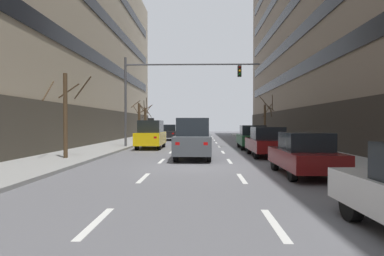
{
  "coord_description": "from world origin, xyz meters",
  "views": [
    {
      "loc": [
        0.33,
        -14.06,
        1.89
      ],
      "look_at": [
        -0.83,
        23.25,
        1.33
      ],
      "focal_mm": 30.36,
      "sensor_mm": 36.0,
      "label": 1
    }
  ],
  "objects_px": {
    "taxi_driving_0": "(151,135)",
    "street_tree_3": "(145,121)",
    "car_parked_2": "(267,142)",
    "car_parked_3": "(252,137)",
    "street_tree_1": "(139,120)",
    "car_parked_1": "(304,154)",
    "car_driving_1": "(195,139)",
    "street_tree_0": "(66,112)",
    "street_tree_2": "(266,119)",
    "car_driving_2": "(169,132)",
    "traffic_signal_0": "(166,84)",
    "car_driving_3": "(193,139)"
  },
  "relations": [
    {
      "from": "taxi_driving_0",
      "to": "street_tree_3",
      "type": "bearing_deg",
      "value": 101.5
    },
    {
      "from": "car_parked_2",
      "to": "car_parked_3",
      "type": "distance_m",
      "value": 5.34
    },
    {
      "from": "car_parked_3",
      "to": "street_tree_1",
      "type": "bearing_deg",
      "value": 132.63
    },
    {
      "from": "car_parked_1",
      "to": "street_tree_3",
      "type": "relative_size",
      "value": 0.98
    },
    {
      "from": "car_driving_1",
      "to": "street_tree_0",
      "type": "height_order",
      "value": "street_tree_0"
    },
    {
      "from": "street_tree_2",
      "to": "street_tree_3",
      "type": "relative_size",
      "value": 1.06
    },
    {
      "from": "street_tree_2",
      "to": "street_tree_3",
      "type": "xyz_separation_m",
      "value": [
        -13.16,
        6.84,
        -0.16
      ]
    },
    {
      "from": "car_driving_2",
      "to": "street_tree_1",
      "type": "bearing_deg",
      "value": -164.96
    },
    {
      "from": "car_driving_2",
      "to": "street_tree_0",
      "type": "xyz_separation_m",
      "value": [
        -3.16,
        -19.91,
        1.58
      ]
    },
    {
      "from": "street_tree_3",
      "to": "car_driving_2",
      "type": "bearing_deg",
      "value": -43.88
    },
    {
      "from": "car_driving_2",
      "to": "car_parked_3",
      "type": "height_order",
      "value": "car_parked_3"
    },
    {
      "from": "car_parked_2",
      "to": "taxi_driving_0",
      "type": "bearing_deg",
      "value": 143.7
    },
    {
      "from": "car_parked_3",
      "to": "street_tree_0",
      "type": "distance_m",
      "value": 13.13
    },
    {
      "from": "street_tree_1",
      "to": "street_tree_2",
      "type": "bearing_deg",
      "value": -12.71
    },
    {
      "from": "car_driving_2",
      "to": "street_tree_0",
      "type": "bearing_deg",
      "value": -99.02
    },
    {
      "from": "street_tree_0",
      "to": "car_driving_1",
      "type": "bearing_deg",
      "value": 46.76
    },
    {
      "from": "taxi_driving_0",
      "to": "car_parked_2",
      "type": "relative_size",
      "value": 0.97
    },
    {
      "from": "car_parked_2",
      "to": "street_tree_2",
      "type": "height_order",
      "value": "street_tree_2"
    },
    {
      "from": "street_tree_3",
      "to": "traffic_signal_0",
      "type": "bearing_deg",
      "value": -74.15
    },
    {
      "from": "street_tree_0",
      "to": "street_tree_2",
      "type": "height_order",
      "value": "street_tree_2"
    },
    {
      "from": "taxi_driving_0",
      "to": "car_parked_2",
      "type": "height_order",
      "value": "taxi_driving_0"
    },
    {
      "from": "taxi_driving_0",
      "to": "street_tree_0",
      "type": "bearing_deg",
      "value": -111.68
    },
    {
      "from": "car_driving_3",
      "to": "car_parked_3",
      "type": "height_order",
      "value": "car_driving_3"
    },
    {
      "from": "taxi_driving_0",
      "to": "car_parked_1",
      "type": "bearing_deg",
      "value": -58.48
    },
    {
      "from": "car_driving_1",
      "to": "car_parked_2",
      "type": "distance_m",
      "value": 6.13
    },
    {
      "from": "car_driving_2",
      "to": "street_tree_2",
      "type": "xyz_separation_m",
      "value": [
        10.01,
        -3.8,
        1.41
      ]
    },
    {
      "from": "car_driving_3",
      "to": "street_tree_2",
      "type": "height_order",
      "value": "street_tree_2"
    },
    {
      "from": "car_parked_3",
      "to": "traffic_signal_0",
      "type": "xyz_separation_m",
      "value": [
        -6.36,
        0.56,
        3.95
      ]
    },
    {
      "from": "street_tree_3",
      "to": "car_parked_1",
      "type": "bearing_deg",
      "value": -68.9
    },
    {
      "from": "street_tree_2",
      "to": "street_tree_1",
      "type": "bearing_deg",
      "value": 167.29
    },
    {
      "from": "car_parked_2",
      "to": "street_tree_1",
      "type": "bearing_deg",
      "value": 122.11
    },
    {
      "from": "street_tree_0",
      "to": "street_tree_2",
      "type": "bearing_deg",
      "value": 50.73
    },
    {
      "from": "taxi_driving_0",
      "to": "street_tree_3",
      "type": "distance_m",
      "value": 15.51
    },
    {
      "from": "street_tree_0",
      "to": "street_tree_2",
      "type": "xyz_separation_m",
      "value": [
        13.17,
        16.11,
        -0.17
      ]
    },
    {
      "from": "car_driving_3",
      "to": "traffic_signal_0",
      "type": "xyz_separation_m",
      "value": [
        -2.23,
        7.28,
        3.74
      ]
    },
    {
      "from": "taxi_driving_0",
      "to": "car_driving_2",
      "type": "xyz_separation_m",
      "value": [
        0.07,
        12.13,
        -0.19
      ]
    },
    {
      "from": "car_driving_2",
      "to": "car_parked_1",
      "type": "xyz_separation_m",
      "value": [
        7.39,
        -24.29,
        -0.09
      ]
    },
    {
      "from": "car_parked_3",
      "to": "street_tree_0",
      "type": "bearing_deg",
      "value": -144.09
    },
    {
      "from": "car_driving_1",
      "to": "traffic_signal_0",
      "type": "height_order",
      "value": "traffic_signal_0"
    },
    {
      "from": "car_driving_3",
      "to": "street_tree_3",
      "type": "xyz_separation_m",
      "value": [
        -6.42,
        22.02,
        1.04
      ]
    },
    {
      "from": "car_driving_3",
      "to": "car_parked_1",
      "type": "distance_m",
      "value": 6.73
    },
    {
      "from": "car_parked_1",
      "to": "car_driving_3",
      "type": "bearing_deg",
      "value": 127.89
    },
    {
      "from": "taxi_driving_0",
      "to": "street_tree_1",
      "type": "xyz_separation_m",
      "value": [
        -3.06,
        11.29,
        1.22
      ]
    },
    {
      "from": "car_driving_3",
      "to": "car_parked_1",
      "type": "bearing_deg",
      "value": -52.11
    },
    {
      "from": "street_tree_1",
      "to": "street_tree_3",
      "type": "relative_size",
      "value": 1.06
    },
    {
      "from": "street_tree_2",
      "to": "taxi_driving_0",
      "type": "bearing_deg",
      "value": -140.45
    },
    {
      "from": "car_parked_1",
      "to": "street_tree_2",
      "type": "distance_m",
      "value": 20.71
    },
    {
      "from": "street_tree_2",
      "to": "traffic_signal_0",
      "type": "bearing_deg",
      "value": -138.65
    },
    {
      "from": "taxi_driving_0",
      "to": "car_driving_3",
      "type": "xyz_separation_m",
      "value": [
        3.33,
        -6.86,
        0.03
      ]
    },
    {
      "from": "car_parked_3",
      "to": "street_tree_1",
      "type": "distance_m",
      "value": 15.6
    }
  ]
}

